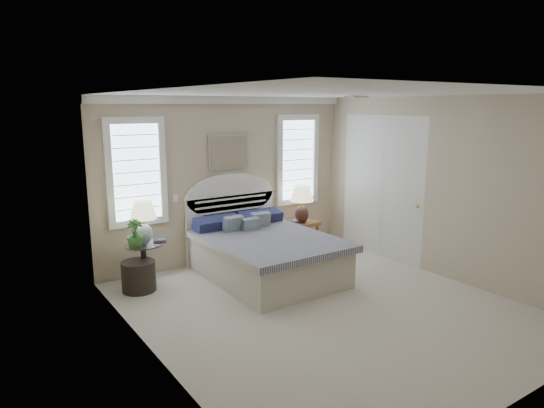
{
  "coord_description": "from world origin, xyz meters",
  "views": [
    {
      "loc": [
        -3.84,
        -4.47,
        2.56
      ],
      "look_at": [
        -0.14,
        1.0,
        1.21
      ],
      "focal_mm": 32.0,
      "sensor_mm": 36.0,
      "label": 1
    }
  ],
  "objects_px": {
    "side_table_left": "(144,260)",
    "floor_pot": "(139,276)",
    "lamp_left": "(144,217)",
    "lamp_right": "(302,200)",
    "bed": "(263,251)",
    "nightstand_right": "(303,230)"
  },
  "relations": [
    {
      "from": "bed",
      "to": "lamp_left",
      "type": "bearing_deg",
      "value": 159.09
    },
    {
      "from": "side_table_left",
      "to": "lamp_left",
      "type": "bearing_deg",
      "value": 32.22
    },
    {
      "from": "lamp_left",
      "to": "lamp_right",
      "type": "xyz_separation_m",
      "value": [
        2.85,
        0.05,
        -0.07
      ]
    },
    {
      "from": "lamp_left",
      "to": "lamp_right",
      "type": "height_order",
      "value": "lamp_left"
    },
    {
      "from": "lamp_left",
      "to": "lamp_right",
      "type": "relative_size",
      "value": 0.92
    },
    {
      "from": "side_table_left",
      "to": "floor_pot",
      "type": "bearing_deg",
      "value": -133.87
    },
    {
      "from": "lamp_right",
      "to": "floor_pot",
      "type": "bearing_deg",
      "value": -176.07
    },
    {
      "from": "side_table_left",
      "to": "lamp_left",
      "type": "distance_m",
      "value": 0.62
    },
    {
      "from": "bed",
      "to": "side_table_left",
      "type": "relative_size",
      "value": 3.61
    },
    {
      "from": "lamp_right",
      "to": "side_table_left",
      "type": "bearing_deg",
      "value": -178.64
    },
    {
      "from": "lamp_left",
      "to": "floor_pot",
      "type": "bearing_deg",
      "value": -136.47
    },
    {
      "from": "bed",
      "to": "side_table_left",
      "type": "bearing_deg",
      "value": 160.26
    },
    {
      "from": "bed",
      "to": "side_table_left",
      "type": "xyz_separation_m",
      "value": [
        -1.65,
        0.59,
        0.0
      ]
    },
    {
      "from": "side_table_left",
      "to": "lamp_right",
      "type": "distance_m",
      "value": 2.94
    },
    {
      "from": "bed",
      "to": "lamp_left",
      "type": "height_order",
      "value": "bed"
    },
    {
      "from": "side_table_left",
      "to": "lamp_right",
      "type": "relative_size",
      "value": 0.94
    },
    {
      "from": "floor_pot",
      "to": "lamp_right",
      "type": "height_order",
      "value": "lamp_right"
    },
    {
      "from": "bed",
      "to": "nightstand_right",
      "type": "distance_m",
      "value": 1.47
    },
    {
      "from": "side_table_left",
      "to": "lamp_right",
      "type": "height_order",
      "value": "lamp_right"
    },
    {
      "from": "side_table_left",
      "to": "lamp_right",
      "type": "bearing_deg",
      "value": 1.36
    },
    {
      "from": "nightstand_right",
      "to": "floor_pot",
      "type": "height_order",
      "value": "nightstand_right"
    },
    {
      "from": "lamp_left",
      "to": "nightstand_right",
      "type": "bearing_deg",
      "value": 1.5
    }
  ]
}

